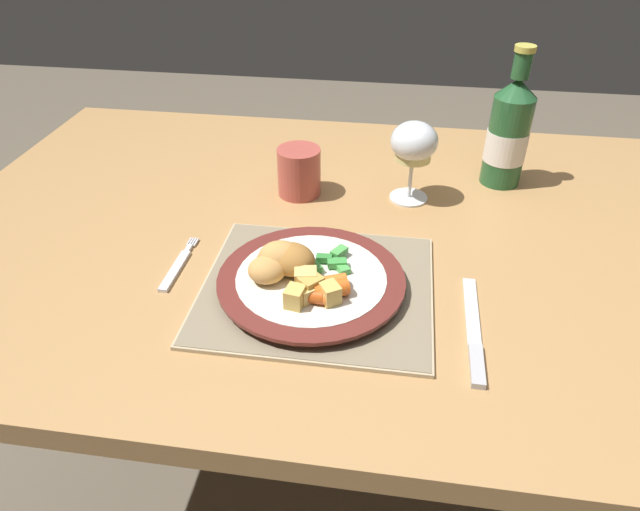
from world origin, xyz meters
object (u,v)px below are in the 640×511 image
Objects in this scene: fork at (177,267)px; wine_glass at (414,145)px; dining_table at (346,267)px; drinking_cup at (299,171)px; dinner_plate at (311,281)px; bottle at (508,133)px; table_knife at (474,337)px.

fork is 0.45m from wine_glass.
drinking_cup reaches higher than dining_table.
drinking_cup is at bearing 103.48° from dinner_plate.
fork is 0.30m from drinking_cup.
wine_glass is at bearing -151.66° from bottle.
fork is 0.55× the size of bottle.
table_knife is at bearing -11.84° from fork.
dinner_plate is (-0.03, -0.18, 0.10)m from dining_table.
bottle is (0.51, 0.36, 0.10)m from fork.
dinner_plate is at bearing -6.44° from fork.
wine_glass is (0.34, 0.27, 0.10)m from fork.
wine_glass is at bearing 65.58° from dinner_plate.
bottle is at bearing 28.34° from wine_glass.
dining_table is at bearing -142.43° from bottle.
fork is (-0.21, 0.02, -0.01)m from dinner_plate.
table_knife is 0.46m from drinking_cup.
fork is at bearing -147.82° from dining_table.
wine_glass is at bearing 104.34° from table_knife.
drinking_cup is (-0.20, -0.01, -0.06)m from wine_glass.
bottle is (0.30, 0.39, 0.08)m from dinner_plate.
fork is 1.58× the size of drinking_cup.
dining_table is at bearing 128.08° from table_knife.
wine_glass reaches higher than dinner_plate.
dinner_plate is 0.24m from table_knife.
dining_table is 0.24m from wine_glass.
dinner_plate is at bearing -100.68° from dining_table.
table_knife is (0.44, -0.09, 0.00)m from fork.
drinking_cup reaches higher than dinner_plate.
wine_glass is at bearing 49.31° from dining_table.
wine_glass is (0.10, 0.12, 0.19)m from dining_table.
fork is at bearing -141.90° from wine_glass.
wine_glass is 0.21m from drinking_cup.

